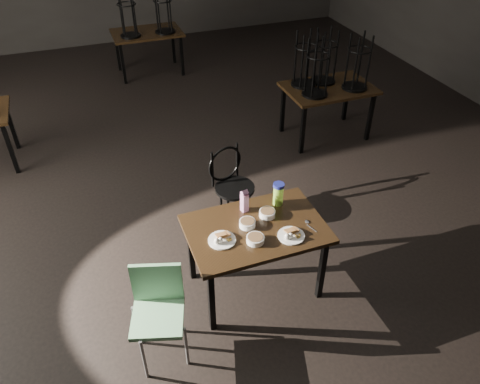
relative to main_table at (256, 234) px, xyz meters
name	(u,v)px	position (x,y,z in m)	size (l,w,h in m)	color
room	(179,0)	(-0.21, 1.33, 1.66)	(12.00, 12.04, 3.22)	black
main_table	(256,234)	(0.00, 0.00, 0.00)	(1.20, 0.80, 0.75)	black
plate_left	(222,239)	(-0.33, -0.06, 0.10)	(0.23, 0.23, 0.08)	white
plate_right	(291,235)	(0.23, -0.21, 0.10)	(0.23, 0.23, 0.08)	white
bowl_near	(247,223)	(-0.06, 0.04, 0.11)	(0.14, 0.14, 0.06)	white
bowl_far	(267,213)	(0.15, 0.11, 0.11)	(0.14, 0.14, 0.06)	white
bowl_big	(255,239)	(-0.07, -0.17, 0.11)	(0.15, 0.15, 0.05)	white
juice_carton	(244,201)	(-0.01, 0.25, 0.19)	(0.07, 0.07, 0.23)	#811762
water_bottle	(278,194)	(0.31, 0.24, 0.19)	(0.11, 0.11, 0.22)	#9EDF41
spoon	(308,223)	(0.45, -0.10, 0.08)	(0.05, 0.18, 0.01)	silver
bentwood_chair	(231,181)	(0.12, 1.01, -0.14)	(0.46, 0.45, 0.89)	black
school_chair	(158,306)	(-0.97, -0.36, -0.15)	(0.50, 0.50, 0.86)	#6CA877
bg_table_right	(327,84)	(1.97, 2.33, 0.13)	(1.20, 0.80, 1.48)	black
bg_table_far	(147,32)	(0.12, 5.41, 0.08)	(1.20, 0.80, 1.48)	black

